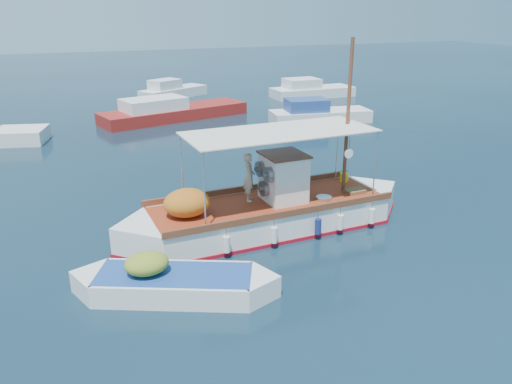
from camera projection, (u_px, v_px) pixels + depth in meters
name	position (u px, v px, depth m)	size (l,w,h in m)	color
ground	(287.00, 232.00, 17.27)	(160.00, 160.00, 0.00)	black
fishing_caique	(267.00, 213.00, 17.36)	(10.82, 3.28, 6.60)	white
dinghy	(173.00, 285.00, 13.42)	(5.22, 3.18, 1.40)	white
bg_boat_n	(171.00, 112.00, 34.41)	(10.68, 5.32, 1.80)	maroon
bg_boat_ne	(317.00, 115.00, 33.58)	(6.94, 3.15, 1.80)	silver
bg_boat_e	(310.00, 91.00, 43.12)	(7.15, 2.62, 1.80)	silver
bg_boat_far_n	(172.00, 92.00, 42.77)	(6.37, 4.71, 1.80)	silver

